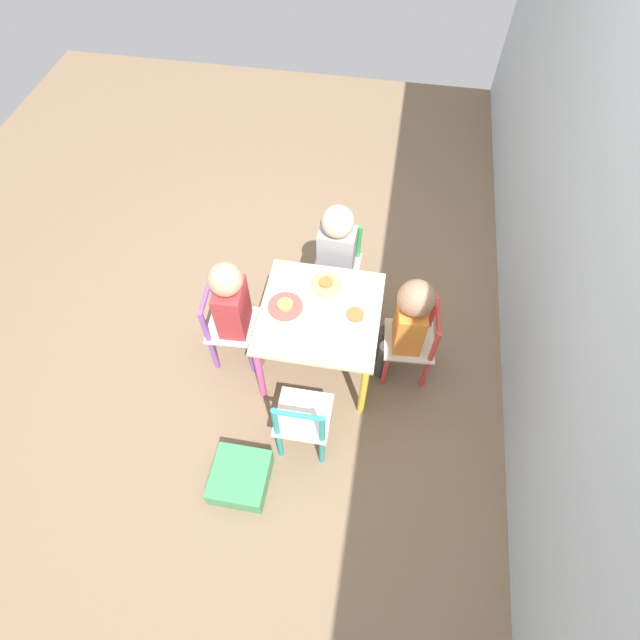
# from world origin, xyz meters

# --- Properties ---
(ground_plane) EXTENTS (6.00, 6.00, 0.00)m
(ground_plane) POSITION_xyz_m (0.00, 0.00, 0.00)
(ground_plane) COLOR #7F664C
(house_wall) EXTENTS (6.00, 0.06, 2.60)m
(house_wall) POSITION_xyz_m (0.00, 1.06, 1.30)
(house_wall) COLOR #B2C1CC
(house_wall) RESTS_ON ground_plane
(kids_table) EXTENTS (0.60, 0.60, 0.48)m
(kids_table) POSITION_xyz_m (0.00, 0.00, 0.41)
(kids_table) COLOR beige
(kids_table) RESTS_ON ground_plane
(chair_green) EXTENTS (0.27, 0.27, 0.53)m
(chair_green) POSITION_xyz_m (-0.49, 0.02, 0.26)
(chair_green) COLOR silver
(chair_green) RESTS_ON ground_plane
(chair_purple) EXTENTS (0.27, 0.27, 0.53)m
(chair_purple) POSITION_xyz_m (0.03, -0.49, 0.26)
(chair_purple) COLOR silver
(chair_purple) RESTS_ON ground_plane
(chair_red) EXTENTS (0.28, 0.28, 0.53)m
(chair_red) POSITION_xyz_m (-0.04, 0.49, 0.26)
(chair_red) COLOR silver
(chair_red) RESTS_ON ground_plane
(chair_teal) EXTENTS (0.26, 0.26, 0.53)m
(chair_teal) POSITION_xyz_m (0.49, 0.00, 0.26)
(chair_teal) COLOR silver
(chair_teal) RESTS_ON ground_plane
(child_left) EXTENTS (0.22, 0.21, 0.76)m
(child_left) POSITION_xyz_m (-0.43, 0.02, 0.46)
(child_left) COLOR #7A6B5B
(child_left) RESTS_ON ground_plane
(child_front) EXTENTS (0.21, 0.22, 0.76)m
(child_front) POSITION_xyz_m (0.02, -0.43, 0.47)
(child_front) COLOR #7A6B5B
(child_front) RESTS_ON ground_plane
(child_back) EXTENTS (0.21, 0.23, 0.74)m
(child_back) POSITION_xyz_m (-0.03, 0.43, 0.46)
(child_back) COLOR #38383D
(child_back) RESTS_ON ground_plane
(plate_left) EXTENTS (0.16, 0.16, 0.03)m
(plate_left) POSITION_xyz_m (-0.18, 0.00, 0.49)
(plate_left) COLOR #EADB66
(plate_left) RESTS_ON kids_table
(plate_front) EXTENTS (0.18, 0.18, 0.03)m
(plate_front) POSITION_xyz_m (-0.00, -0.18, 0.49)
(plate_front) COLOR #E54C47
(plate_front) RESTS_ON kids_table
(plate_back) EXTENTS (0.19, 0.19, 0.03)m
(plate_back) POSITION_xyz_m (0.00, 0.18, 0.49)
(plate_back) COLOR white
(plate_back) RESTS_ON kids_table
(storage_bin) EXTENTS (0.28, 0.27, 0.13)m
(storage_bin) POSITION_xyz_m (0.75, -0.27, 0.06)
(storage_bin) COLOR #3D8E56
(storage_bin) RESTS_ON ground_plane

